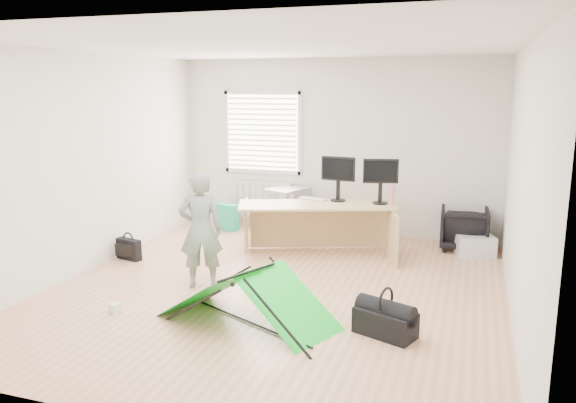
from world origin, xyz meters
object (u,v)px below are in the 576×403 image
(office_chair, at_px, (464,228))
(person, at_px, (201,230))
(monitor_right, at_px, (380,187))
(laptop_bag, at_px, (129,249))
(filing_cabinet, at_px, (287,211))
(monitor_left, at_px, (338,185))
(duffel_bag, at_px, (385,323))
(kite, at_px, (248,298))
(thermos, at_px, (392,195))
(desk, at_px, (316,229))
(storage_crate, at_px, (475,245))

(office_chair, relative_size, person, 0.49)
(monitor_right, distance_m, laptop_bag, 3.48)
(office_chair, bearing_deg, person, 39.80)
(filing_cabinet, height_order, monitor_left, monitor_left)
(monitor_left, xyz_separation_m, duffel_bag, (1.07, -2.54, -0.82))
(monitor_left, height_order, kite, monitor_left)
(duffel_bag, bearing_deg, thermos, 118.87)
(thermos, height_order, duffel_bag, thermos)
(kite, bearing_deg, laptop_bag, 173.21)
(desk, distance_m, person, 1.89)
(thermos, height_order, office_chair, thermos)
(laptop_bag, height_order, duffel_bag, laptop_bag)
(monitor_left, bearing_deg, office_chair, 26.69)
(kite, bearing_deg, monitor_left, 109.33)
(desk, relative_size, filing_cabinet, 2.89)
(monitor_left, relative_size, duffel_bag, 0.85)
(desk, bearing_deg, laptop_bag, -176.59)
(laptop_bag, bearing_deg, desk, 37.69)
(thermos, bearing_deg, filing_cabinet, 159.14)
(kite, relative_size, laptop_bag, 4.48)
(filing_cabinet, height_order, thermos, thermos)
(desk, bearing_deg, monitor_left, 30.79)
(thermos, height_order, storage_crate, thermos)
(office_chair, height_order, kite, office_chair)
(desk, height_order, thermos, thermos)
(desk, bearing_deg, duffel_bag, -79.95)
(monitor_right, height_order, kite, monitor_right)
(monitor_right, relative_size, kite, 0.28)
(person, xyz_separation_m, laptop_bag, (-1.41, 0.62, -0.54))
(desk, bearing_deg, office_chair, 5.86)
(kite, xyz_separation_m, storage_crate, (2.10, 3.06, -0.12))
(filing_cabinet, relative_size, laptop_bag, 1.94)
(thermos, distance_m, kite, 2.94)
(desk, height_order, monitor_right, monitor_right)
(thermos, bearing_deg, monitor_right, -174.25)
(office_chair, height_order, storage_crate, office_chair)
(office_chair, relative_size, storage_crate, 1.33)
(monitor_right, height_order, person, person)
(monitor_right, relative_size, laptop_bag, 1.26)
(thermos, distance_m, duffel_bag, 2.68)
(laptop_bag, bearing_deg, monitor_left, 41.06)
(kite, xyz_separation_m, duffel_bag, (1.32, 0.15, -0.14))
(office_chair, distance_m, duffel_bag, 3.25)
(thermos, xyz_separation_m, storage_crate, (1.11, 0.36, -0.70))
(thermos, relative_size, person, 0.19)
(person, bearing_deg, monitor_left, -144.42)
(filing_cabinet, bearing_deg, office_chair, 20.35)
(filing_cabinet, distance_m, monitor_left, 1.30)
(monitor_right, xyz_separation_m, thermos, (0.15, 0.02, -0.10))
(thermos, bearing_deg, kite, -110.08)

